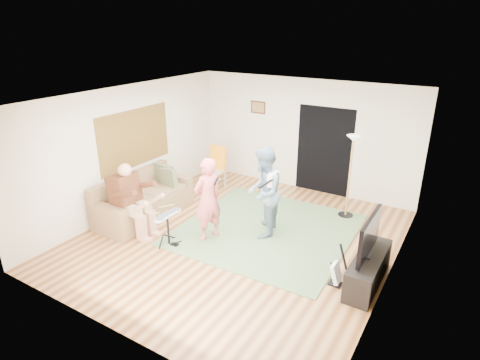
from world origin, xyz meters
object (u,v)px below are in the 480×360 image
sofa (142,202)px  drum_kit (168,231)px  torchiere_lamp (351,162)px  tv_cabinet (368,270)px  singer (208,199)px  television (369,235)px  dining_chair (215,175)px  guitar_spare (337,273)px  guitarist (263,193)px

sofa → drum_kit: 1.45m
torchiere_lamp → tv_cabinet: bearing=-64.7°
sofa → tv_cabinet: bearing=0.7°
singer → television: size_ratio=1.50×
drum_kit → dining_chair: 2.76m
guitar_spare → torchiere_lamp: torchiere_lamp is taller
sofa → singer: size_ratio=1.36×
singer → drum_kit: bearing=-22.2°
drum_kit → guitar_spare: (3.09, 0.41, -0.07)m
guitarist → torchiere_lamp: size_ratio=1.00×
guitarist → guitar_spare: bearing=46.3°
dining_chair → guitar_spare: bearing=-31.9°
guitarist → television: bearing=57.4°
drum_kit → guitarist: 1.91m
drum_kit → television: 3.57m
guitarist → dining_chair: 2.57m
drum_kit → sofa: bearing=153.4°
sofa → guitar_spare: (4.39, -0.24, -0.08)m
singer → guitar_spare: size_ratio=2.16×
guitarist → television: 2.20m
sofa → singer: bearing=-2.0°
singer → dining_chair: singer is taller
guitar_spare → television: 0.79m
singer → torchiere_lamp: (1.98, 2.29, 0.41)m
guitarist → dining_chair: guitarist is taller
sofa → television: bearing=0.7°
singer → dining_chair: (-1.27, 2.06, -0.42)m
guitarist → drum_kit: bearing=-64.9°
torchiere_lamp → television: bearing=-65.8°
drum_kit → singer: (0.50, 0.59, 0.53)m
television → singer: bearing=-177.8°
sofa → torchiere_lamp: torchiere_lamp is taller
drum_kit → tv_cabinet: 3.57m
guitar_spare → torchiere_lamp: bearing=104.1°
sofa → dining_chair: bearing=75.2°
television → guitar_spare: bearing=-140.3°
guitar_spare → torchiere_lamp: size_ratio=0.42×
drum_kit → television: size_ratio=0.60×
sofa → singer: singer is taller
tv_cabinet → sofa: bearing=-179.3°
dining_chair → tv_cabinet: 4.69m
singer → tv_cabinet: singer is taller
torchiere_lamp → sofa: bearing=-149.4°
guitar_spare → dining_chair: 4.47m
guitarist → guitar_spare: size_ratio=2.37×
torchiere_lamp → dining_chair: 3.36m
sofa → drum_kit: bearing=-26.6°
singer → dining_chair: 2.45m
drum_kit → dining_chair: (-0.77, 2.65, 0.10)m
singer → torchiere_lamp: torchiere_lamp is taller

